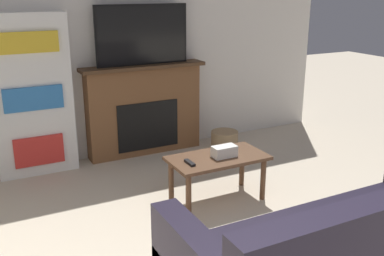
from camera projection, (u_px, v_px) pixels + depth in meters
wall_back at (120, 38)px, 5.02m from camera, size 5.40×0.06×2.70m
fireplace at (144, 109)px, 5.24m from camera, size 1.45×0.28×1.06m
tv at (142, 35)px, 4.96m from camera, size 1.07×0.03×0.66m
coffee_table at (218, 163)px, 4.08m from camera, size 0.89×0.47×0.43m
tissue_box at (224, 151)px, 4.04m from camera, size 0.22×0.12×0.10m
remote_control at (190, 163)px, 3.89m from camera, size 0.04×0.15×0.02m
bookshelf at (31, 96)px, 4.59m from camera, size 0.80×0.29×1.66m
storage_basket at (224, 140)px, 5.47m from camera, size 0.33×0.33×0.22m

